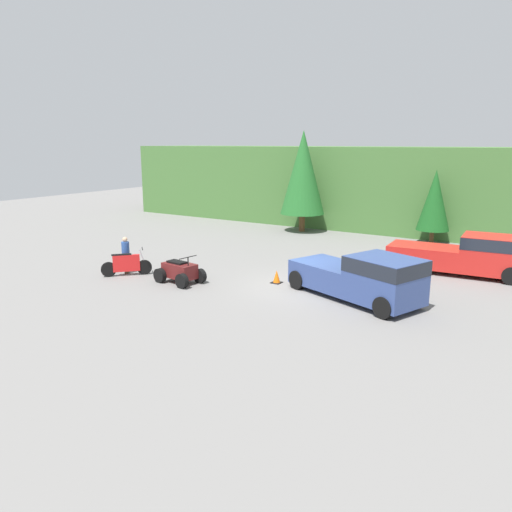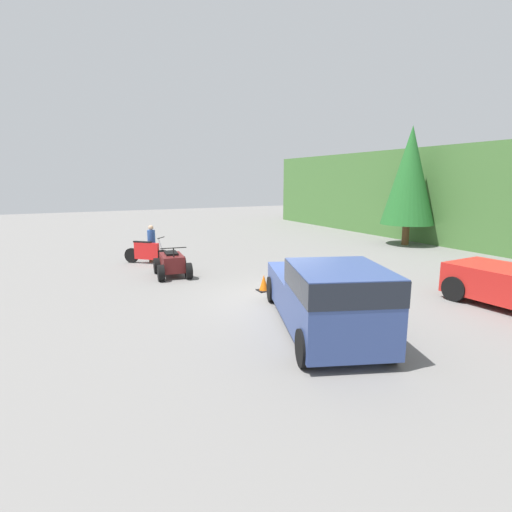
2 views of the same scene
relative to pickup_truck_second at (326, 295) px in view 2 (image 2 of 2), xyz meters
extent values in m
plane|color=slate|center=(-2.85, 0.48, -0.97)|extent=(80.00, 80.00, 0.00)
cylinder|color=brown|center=(-8.93, 12.21, -0.37)|extent=(0.40, 0.40, 1.19)
cone|color=#236628|center=(-8.93, 12.21, 2.93)|extent=(2.90, 2.90, 5.41)
cube|color=red|center=(0.65, 6.11, -0.29)|extent=(3.29, 2.12, 0.92)
cylinder|color=black|center=(-0.49, 6.92, -0.58)|extent=(0.78, 0.33, 0.77)
cylinder|color=black|center=(-0.38, 5.17, -0.58)|extent=(0.78, 0.33, 0.77)
cube|color=#334784|center=(0.88, -0.33, 0.06)|extent=(2.93, 2.65, 1.63)
cube|color=#1E232D|center=(0.88, -0.33, 0.60)|extent=(2.96, 2.67, 0.52)
cube|color=#334784|center=(-1.63, 0.61, -0.29)|extent=(3.43, 2.84, 0.92)
cylinder|color=black|center=(1.85, 0.25, -0.58)|extent=(0.82, 0.53, 0.77)
cylinder|color=black|center=(1.23, -1.40, -0.58)|extent=(0.82, 0.53, 0.77)
cylinder|color=black|center=(-2.23, 1.77, -0.58)|extent=(0.82, 0.53, 0.77)
cylinder|color=black|center=(-2.85, 0.13, -0.58)|extent=(0.82, 0.53, 0.77)
cylinder|color=black|center=(-9.72, -1.57, -0.63)|extent=(0.52, 0.56, 0.67)
cylinder|color=black|center=(-10.76, -2.72, -0.63)|extent=(0.52, 0.56, 0.67)
cube|color=red|center=(-10.24, -2.15, -0.40)|extent=(0.90, 0.97, 0.74)
cylinder|color=#B7B7BC|center=(-9.75, -1.61, -0.21)|extent=(0.25, 0.27, 0.83)
cylinder|color=black|center=(-9.75, -1.61, 0.22)|extent=(0.47, 0.43, 0.04)
cube|color=black|center=(-10.37, -2.29, 0.00)|extent=(0.68, 0.73, 0.06)
cylinder|color=black|center=(-6.74, -1.33, -0.66)|extent=(0.63, 0.29, 0.61)
cylinder|color=black|center=(-6.86, -2.34, -0.66)|extent=(0.63, 0.29, 0.61)
cylinder|color=black|center=(-8.09, -1.16, -0.66)|extent=(0.63, 0.29, 0.61)
cylinder|color=black|center=(-8.21, -2.18, -0.66)|extent=(0.63, 0.29, 0.61)
cube|color=#5B1919|center=(-7.47, -1.75, -0.43)|extent=(1.54, 0.96, 0.61)
cylinder|color=black|center=(-6.94, -1.81, 0.04)|extent=(0.06, 0.06, 0.35)
cylinder|color=black|center=(-6.94, -1.81, 0.22)|extent=(0.15, 0.96, 0.04)
cube|color=black|center=(-7.63, -1.73, -0.09)|extent=(0.89, 0.55, 0.08)
cylinder|color=brown|center=(-10.63, -1.77, -0.55)|extent=(0.24, 0.24, 0.83)
cylinder|color=brown|center=(-10.52, -1.92, -0.55)|extent=(0.24, 0.24, 0.83)
cylinder|color=#2D5199|center=(-10.57, -1.84, 0.17)|extent=(0.48, 0.48, 0.62)
sphere|color=tan|center=(-10.57, -1.84, 0.59)|extent=(0.31, 0.31, 0.22)
cube|color=black|center=(-4.00, 0.43, -0.95)|extent=(0.42, 0.42, 0.03)
cone|color=orange|center=(-4.00, 0.43, -0.69)|extent=(0.32, 0.32, 0.55)
camera|label=1|loc=(6.21, -17.17, 4.85)|focal=35.00mm
camera|label=2|loc=(7.44, -5.63, 2.71)|focal=28.00mm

